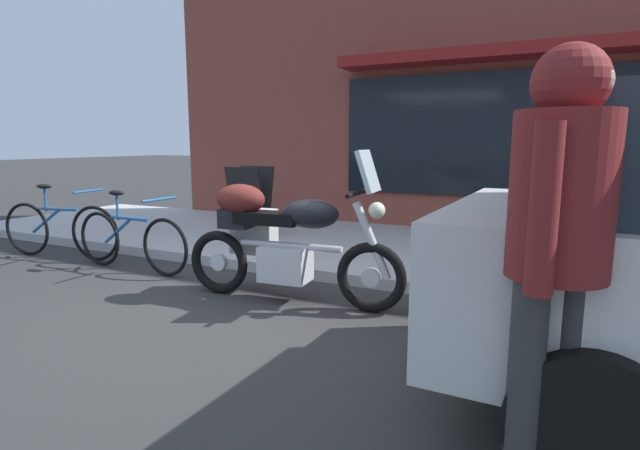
{
  "coord_description": "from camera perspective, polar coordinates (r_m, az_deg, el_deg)",
  "views": [
    {
      "loc": [
        2.67,
        -3.26,
        1.44
      ],
      "look_at": [
        0.68,
        0.71,
        0.7
      ],
      "focal_mm": 27.77,
      "sensor_mm": 36.0,
      "label": 1
    }
  ],
  "objects": [
    {
      "name": "parked_bicycle",
      "position": [
        5.98,
        -21.0,
        -1.6
      ],
      "size": [
        1.68,
        0.48,
        0.91
      ],
      "color": "black",
      "rests_on": "ground_plane"
    },
    {
      "name": "touring_motorcycle",
      "position": [
        4.53,
        -4.81,
        -1.31
      ],
      "size": [
        2.12,
        0.62,
        1.38
      ],
      "color": "black",
      "rests_on": "ground_plane"
    },
    {
      "name": "second_bicycle_by_cafe",
      "position": [
        7.02,
        -27.82,
        -0.38
      ],
      "size": [
        1.72,
        0.49,
        0.93
      ],
      "color": "black",
      "rests_on": "ground_plane"
    },
    {
      "name": "pedestrian_walking",
      "position": [
        2.1,
        25.89,
        0.19
      ],
      "size": [
        0.45,
        0.55,
        1.8
      ],
      "color": "#343434",
      "rests_on": "ground_plane"
    },
    {
      "name": "ground_plane",
      "position": [
        4.45,
        -12.21,
        -9.64
      ],
      "size": [
        80.0,
        80.0,
        0.0
      ],
      "primitive_type": "plane",
      "color": "#2E2E2E"
    },
    {
      "name": "sandwich_board_sign",
      "position": [
        7.04,
        -8.04,
        2.67
      ],
      "size": [
        0.55,
        0.42,
        0.99
      ],
      "color": "black",
      "rests_on": "sidewalk_curb"
    }
  ]
}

